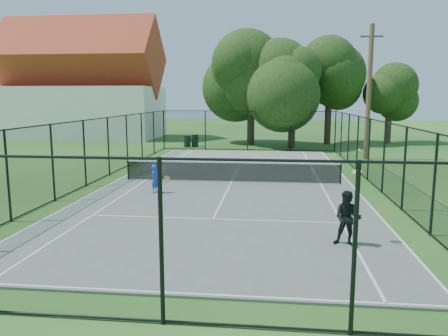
# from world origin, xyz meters

# --- Properties ---
(ground) EXTENTS (120.00, 120.00, 0.00)m
(ground) POSITION_xyz_m (0.00, 0.00, 0.00)
(ground) COLOR #1F4E1B
(tennis_court) EXTENTS (11.00, 24.00, 0.06)m
(tennis_court) POSITION_xyz_m (0.00, 0.00, 0.03)
(tennis_court) COLOR #576660
(tennis_court) RESTS_ON ground
(tennis_net) EXTENTS (10.08, 0.08, 0.95)m
(tennis_net) POSITION_xyz_m (0.00, 0.00, 0.58)
(tennis_net) COLOR black
(tennis_net) RESTS_ON tennis_court
(fence) EXTENTS (13.10, 26.10, 3.00)m
(fence) POSITION_xyz_m (0.00, 0.00, 1.50)
(fence) COLOR black
(fence) RESTS_ON ground
(tree_near_left) EXTENTS (6.55, 6.55, 8.54)m
(tree_near_left) POSITION_xyz_m (0.05, 17.11, 5.25)
(tree_near_left) COLOR #332114
(tree_near_left) RESTS_ON ground
(tree_near_mid) EXTENTS (5.82, 5.82, 7.61)m
(tree_near_mid) POSITION_xyz_m (3.39, 15.07, 4.69)
(tree_near_mid) COLOR #332114
(tree_near_mid) RESTS_ON ground
(tree_near_right) EXTENTS (5.89, 5.89, 8.12)m
(tree_near_right) POSITION_xyz_m (6.61, 18.48, 5.16)
(tree_near_right) COLOR #332114
(tree_near_right) RESTS_ON ground
(tree_far_right) EXTENTS (4.75, 4.75, 6.29)m
(tree_far_right) POSITION_xyz_m (11.93, 19.62, 3.89)
(tree_far_right) COLOR #332114
(tree_far_right) RESTS_ON ground
(building) EXTENTS (15.30, 8.15, 11.87)m
(building) POSITION_xyz_m (-17.00, 22.00, 4.93)
(building) COLOR silver
(building) RESTS_ON ground
(trash_bin_left) EXTENTS (0.58, 0.58, 0.93)m
(trash_bin_left) POSITION_xyz_m (-4.98, 14.57, 0.47)
(trash_bin_left) COLOR black
(trash_bin_left) RESTS_ON ground
(trash_bin_right) EXTENTS (0.58, 0.58, 1.00)m
(trash_bin_right) POSITION_xyz_m (-4.39, 14.82, 0.51)
(trash_bin_right) COLOR black
(trash_bin_right) RESTS_ON ground
(utility_pole) EXTENTS (1.40, 0.30, 8.51)m
(utility_pole) POSITION_xyz_m (7.94, 9.00, 4.32)
(utility_pole) COLOR #4C3823
(utility_pole) RESTS_ON ground
(player_blue) EXTENTS (0.77, 0.49, 1.18)m
(player_blue) POSITION_xyz_m (-2.91, -2.72, 0.65)
(player_blue) COLOR #1D42F6
(player_blue) RESTS_ON tennis_court
(player_black) EXTENTS (0.85, 1.02, 2.54)m
(player_black) POSITION_xyz_m (3.90, -8.53, 0.81)
(player_black) COLOR black
(player_black) RESTS_ON tennis_court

